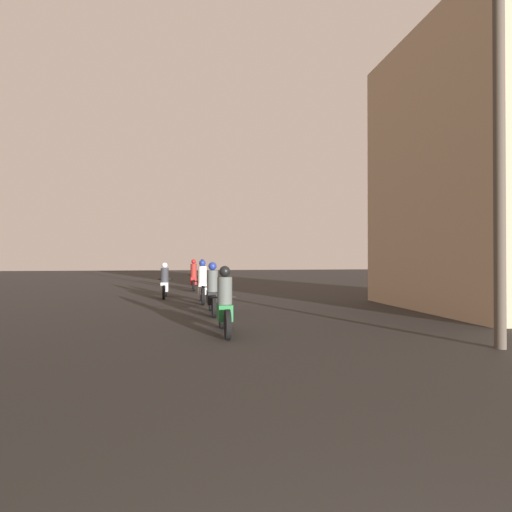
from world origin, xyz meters
TOP-DOWN VIEW (x-y plane):
  - motorcycle_green at (-0.07, 8.33)m, footprint 0.60×1.94m
  - motorcycle_black at (-0.13, 11.47)m, footprint 0.60×2.10m
  - motorcycle_white at (-0.29, 14.55)m, footprint 0.60×2.12m
  - motorcycle_silver at (-1.76, 16.76)m, footprint 0.60×1.83m
  - motorcycle_red at (-0.48, 20.88)m, footprint 0.60×2.05m
  - motorcycle_orange at (0.10, 23.94)m, footprint 0.60×2.06m
  - building_right_near at (9.05, 11.09)m, footprint 5.74×6.59m
  - utility_pole_near at (4.69, 6.01)m, footprint 1.60×0.20m

SIDE VIEW (x-z plane):
  - motorcycle_silver at x=-1.76m, z-range -0.15..1.34m
  - motorcycle_green at x=-0.07m, z-range -0.14..1.34m
  - motorcycle_black at x=-0.13m, z-range -0.16..1.38m
  - motorcycle_white at x=-0.29m, z-range -0.16..1.44m
  - motorcycle_orange at x=0.10m, z-range -0.16..1.46m
  - motorcycle_red at x=-0.48m, z-range -0.16..1.46m
  - utility_pole_near at x=4.69m, z-range 0.16..7.67m
  - building_right_near at x=9.05m, z-range 0.00..8.92m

